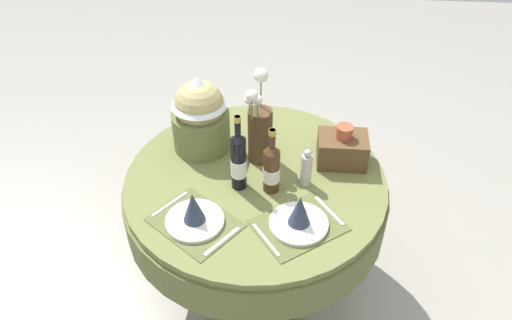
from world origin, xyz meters
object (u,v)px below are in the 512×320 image
Objects in this scene: wine_bottle_right at (272,168)px; woven_basket_side_right at (342,148)px; place_setting_right at (299,217)px; wine_bottle_centre at (239,161)px; gift_tub_back_left at (200,111)px; place_setting_left at (194,215)px; pepper_mill at (306,168)px; flower_vase at (260,129)px; dining_table at (256,200)px.

wine_bottle_right reaches higher than woven_basket_side_right.
wine_bottle_right is (-0.12, 0.21, 0.07)m from place_setting_right.
gift_tub_back_left reaches higher than wine_bottle_centre.
woven_basket_side_right is (0.61, 0.44, 0.03)m from place_setting_left.
woven_basket_side_right is (0.45, 0.21, -0.07)m from wine_bottle_centre.
pepper_mill is 0.23m from woven_basket_side_right.
place_setting_right is 1.12× the size of gift_tub_back_left.
wine_bottle_centre is 0.96× the size of gift_tub_back_left.
wine_bottle_right is (0.07, -0.20, -0.05)m from flower_vase.
place_setting_left reaches higher than dining_table.
gift_tub_back_left is at bearing 164.84° from flower_vase.
place_setting_left is 2.27× the size of pepper_mill.
pepper_mill is at bearing -25.19° from gift_tub_back_left.
gift_tub_back_left is at bearing 133.81° from place_setting_right.
wine_bottle_centre is 1.96× the size of pepper_mill.
pepper_mill is at bearing 84.31° from place_setting_right.
place_setting_right is 0.70m from gift_tub_back_left.
flower_vase reaches higher than woven_basket_side_right.
flower_vase is (0.01, 0.14, 0.31)m from dining_table.
dining_table is 0.39m from place_setting_right.
flower_vase reaches higher than wine_bottle_centre.
wine_bottle_right is at bearing 120.48° from place_setting_right.
place_setting_left is 1.16× the size of wine_bottle_centre.
place_setting_right is at bearing -54.45° from dining_table.
place_setting_left is at bearing -142.57° from wine_bottle_right.
pepper_mill is at bearing 17.77° from wine_bottle_right.
wine_bottle_centre reaches higher than place_setting_left.
place_setting_right is at bearing -46.19° from gift_tub_back_left.
place_setting_left is 0.53m from gift_tub_back_left.
dining_table is at bearing -92.91° from flower_vase.
place_setting_left is 0.30m from wine_bottle_centre.
wine_bottle_right reaches higher than place_setting_left.
flower_vase is 1.23× the size of wine_bottle_centre.
wine_bottle_right reaches higher than pepper_mill.
place_setting_left and place_setting_right have the same top height.
flower_vase is 0.29m from gift_tub_back_left.
place_setting_right is at bearing -65.40° from flower_vase.
flower_vase is at bearing 87.09° from dining_table.
wine_bottle_right is 0.83× the size of gift_tub_back_left.
wine_bottle_centre is at bearing 56.67° from place_setting_left.
wine_bottle_centre is 1.64× the size of woven_basket_side_right.
place_setting_left is (-0.22, -0.29, 0.19)m from dining_table.
wine_bottle_centre reaches higher than woven_basket_side_right.
pepper_mill reaches higher than place_setting_right.
wine_bottle_centre is at bearing -172.60° from pepper_mill.
place_setting_left is 0.42m from place_setting_right.
dining_table is 0.47m from woven_basket_side_right.
place_setting_right is 0.47m from flower_vase.
woven_basket_side_right is at bearing 24.38° from wine_bottle_centre.
place_setting_right is 1.34× the size of wine_bottle_right.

